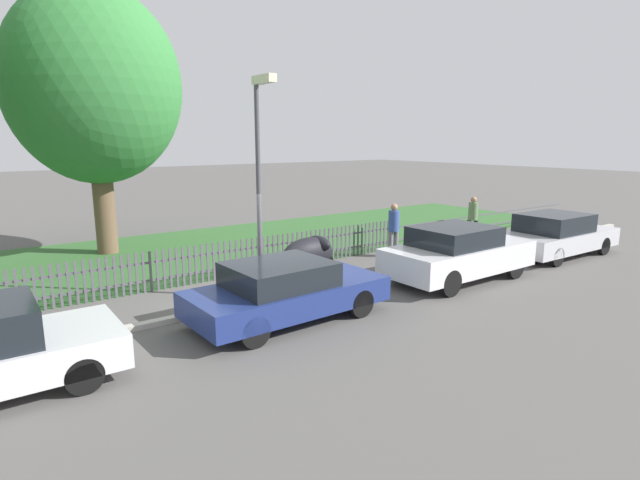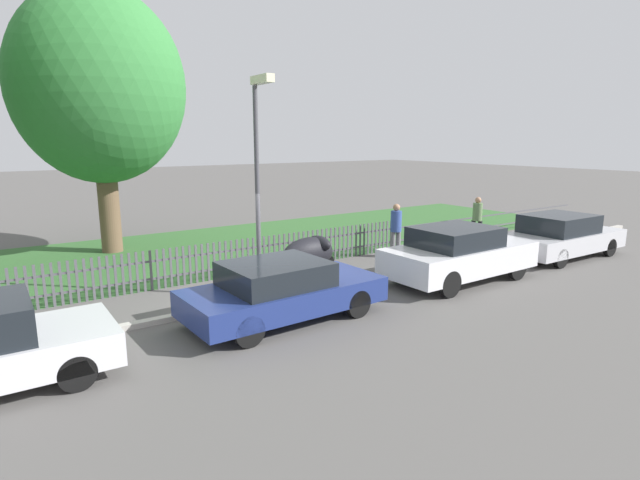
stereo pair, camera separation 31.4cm
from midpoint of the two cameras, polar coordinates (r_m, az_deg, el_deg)
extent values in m
plane|color=#565451|center=(11.73, -5.94, -7.23)|extent=(120.00, 120.00, 0.00)
cube|color=#B2ADA3|center=(11.79, -6.18, -6.82)|extent=(34.94, 0.20, 0.12)
cube|color=#33602D|center=(17.37, -16.14, -1.45)|extent=(34.94, 7.72, 0.01)
cube|color=#4C4C51|center=(13.81, -11.02, -3.25)|extent=(34.94, 0.03, 0.05)
cube|color=#4C4C51|center=(13.71, -11.10, -1.41)|extent=(34.94, 0.03, 0.05)
cube|color=#4C4C51|center=(12.67, -32.16, -5.11)|extent=(0.06, 0.03, 1.03)
cube|color=#4C4C51|center=(12.67, -31.40, -5.03)|extent=(0.06, 0.03, 1.03)
cube|color=#4C4C51|center=(12.68, -30.63, -4.94)|extent=(0.06, 0.03, 1.03)
cube|color=#4C4C51|center=(12.69, -29.88, -4.85)|extent=(0.06, 0.03, 1.03)
cube|color=#4C4C51|center=(12.70, -29.12, -4.75)|extent=(0.06, 0.03, 1.03)
cube|color=#4C4C51|center=(12.72, -28.36, -4.66)|extent=(0.06, 0.03, 1.03)
cube|color=#4C4C51|center=(12.73, -27.61, -4.57)|extent=(0.06, 0.03, 1.03)
cube|color=#4C4C51|center=(12.75, -26.86, -4.48)|extent=(0.06, 0.03, 1.03)
cube|color=#4C4C51|center=(12.77, -26.11, -4.38)|extent=(0.06, 0.03, 1.03)
cube|color=#4C4C51|center=(12.80, -25.36, -4.29)|extent=(0.06, 0.03, 1.03)
cube|color=#4C4C51|center=(12.82, -24.62, -4.19)|extent=(0.06, 0.03, 1.03)
cube|color=#4C4C51|center=(12.85, -23.88, -4.10)|extent=(0.06, 0.03, 1.03)
cube|color=#4C4C51|center=(12.88, -23.14, -4.01)|extent=(0.06, 0.03, 1.03)
cube|color=#4C4C51|center=(12.91, -22.41, -3.91)|extent=(0.06, 0.03, 1.03)
cube|color=#4C4C51|center=(12.95, -21.68, -3.81)|extent=(0.06, 0.03, 1.03)
cube|color=#4C4C51|center=(12.98, -20.96, -3.72)|extent=(0.06, 0.03, 1.03)
cube|color=#4C4C51|center=(13.02, -20.24, -3.62)|extent=(0.06, 0.03, 1.03)
cube|color=#4C4C51|center=(13.06, -19.52, -3.53)|extent=(0.06, 0.03, 1.03)
cube|color=#4C4C51|center=(13.11, -18.81, -3.43)|extent=(0.06, 0.03, 1.03)
cube|color=#4C4C51|center=(13.15, -18.10, -3.34)|extent=(0.06, 0.03, 1.03)
cube|color=#4C4C51|center=(13.20, -17.40, -3.24)|extent=(0.06, 0.03, 1.03)
cube|color=#4C4C51|center=(13.25, -16.71, -3.15)|extent=(0.06, 0.03, 1.03)
cube|color=#4C4C51|center=(13.30, -16.02, -3.05)|extent=(0.06, 0.03, 1.03)
cube|color=#4C4C51|center=(13.35, -15.33, -2.96)|extent=(0.06, 0.03, 1.03)
cube|color=#4C4C51|center=(13.40, -14.65, -2.87)|extent=(0.06, 0.03, 1.03)
cube|color=#4C4C51|center=(13.46, -13.98, -2.77)|extent=(0.06, 0.03, 1.03)
cube|color=#4C4C51|center=(13.52, -13.31, -2.68)|extent=(0.06, 0.03, 1.03)
cube|color=#4C4C51|center=(13.58, -12.65, -2.59)|extent=(0.06, 0.03, 1.03)
cube|color=#4C4C51|center=(13.64, -11.99, -2.49)|extent=(0.06, 0.03, 1.03)
cube|color=#4C4C51|center=(13.70, -11.34, -2.40)|extent=(0.06, 0.03, 1.03)
cube|color=#4C4C51|center=(13.77, -10.70, -2.31)|extent=(0.06, 0.03, 1.03)
cube|color=#4C4C51|center=(13.84, -10.06, -2.22)|extent=(0.06, 0.03, 1.03)
cube|color=#4C4C51|center=(13.90, -9.43, -2.13)|extent=(0.06, 0.03, 1.03)
cube|color=#4C4C51|center=(13.98, -8.80, -2.04)|extent=(0.06, 0.03, 1.03)
cube|color=#4C4C51|center=(14.05, -8.18, -1.95)|extent=(0.06, 0.03, 1.03)
cube|color=#4C4C51|center=(14.12, -7.57, -1.87)|extent=(0.06, 0.03, 1.03)
cube|color=#4C4C51|center=(14.20, -6.97, -1.78)|extent=(0.06, 0.03, 1.03)
cube|color=#4C4C51|center=(14.27, -6.37, -1.69)|extent=(0.06, 0.03, 1.03)
cube|color=#4C4C51|center=(14.35, -5.78, -1.61)|extent=(0.06, 0.03, 1.03)
cube|color=#4C4C51|center=(14.43, -5.19, -1.52)|extent=(0.06, 0.03, 1.03)
cube|color=#4C4C51|center=(14.52, -4.61, -1.44)|extent=(0.06, 0.03, 1.03)
cube|color=#4C4C51|center=(14.60, -4.04, -1.35)|extent=(0.06, 0.03, 1.03)
cube|color=#4C4C51|center=(14.68, -3.47, -1.27)|extent=(0.06, 0.03, 1.03)
cube|color=#4C4C51|center=(14.77, -2.91, -1.19)|extent=(0.06, 0.03, 1.03)
cube|color=#4C4C51|center=(14.86, -2.36, -1.11)|extent=(0.06, 0.03, 1.03)
cube|color=#4C4C51|center=(14.95, -1.81, -1.03)|extent=(0.06, 0.03, 1.03)
cube|color=#4C4C51|center=(15.04, -1.27, -0.95)|extent=(0.06, 0.03, 1.03)
cube|color=#4C4C51|center=(15.13, -0.74, -0.87)|extent=(0.06, 0.03, 1.03)
cube|color=#4C4C51|center=(15.22, -0.21, -0.79)|extent=(0.06, 0.03, 1.03)
cube|color=#4C4C51|center=(15.32, 0.31, -0.72)|extent=(0.06, 0.03, 1.03)
cube|color=#4C4C51|center=(15.41, 0.82, -0.64)|extent=(0.06, 0.03, 1.03)
cube|color=#4C4C51|center=(15.51, 1.33, -0.57)|extent=(0.06, 0.03, 1.03)
cube|color=#4C4C51|center=(15.61, 1.83, -0.49)|extent=(0.06, 0.03, 1.03)
cube|color=#4C4C51|center=(15.71, 2.32, -0.42)|extent=(0.06, 0.03, 1.03)
cube|color=#4C4C51|center=(15.81, 2.81, -0.35)|extent=(0.06, 0.03, 1.03)
cube|color=#4C4C51|center=(15.91, 3.29, -0.28)|extent=(0.06, 0.03, 1.03)
cube|color=#4C4C51|center=(16.01, 3.77, -0.21)|extent=(0.06, 0.03, 1.03)
cube|color=#4C4C51|center=(16.12, 4.24, -0.14)|extent=(0.06, 0.03, 1.03)
cube|color=#4C4C51|center=(16.22, 4.70, -0.07)|extent=(0.06, 0.03, 1.03)
cube|color=#4C4C51|center=(16.33, 5.16, 0.00)|extent=(0.06, 0.03, 1.03)
cube|color=#4C4C51|center=(16.43, 5.61, 0.06)|extent=(0.06, 0.03, 1.03)
cube|color=#4C4C51|center=(16.54, 6.06, 0.13)|extent=(0.06, 0.03, 1.03)
cube|color=#4C4C51|center=(16.65, 6.50, 0.19)|extent=(0.06, 0.03, 1.03)
cube|color=#4C4C51|center=(16.76, 6.94, 0.26)|extent=(0.06, 0.03, 1.03)
cube|color=#4C4C51|center=(16.87, 7.36, 0.32)|extent=(0.06, 0.03, 1.03)
cube|color=#4C4C51|center=(16.99, 7.79, 0.38)|extent=(0.06, 0.03, 1.03)
cube|color=#4C4C51|center=(17.10, 8.20, 0.45)|extent=(0.06, 0.03, 1.03)
cube|color=#4C4C51|center=(17.21, 8.62, 0.51)|extent=(0.06, 0.03, 1.03)
cube|color=#4C4C51|center=(17.33, 9.02, 0.57)|extent=(0.06, 0.03, 1.03)
cube|color=#4C4C51|center=(17.44, 9.43, 0.63)|extent=(0.06, 0.03, 1.03)
cylinder|color=black|center=(10.04, -26.62, -9.98)|extent=(0.57, 0.15, 0.57)
cylinder|color=black|center=(8.53, -25.05, -13.62)|extent=(0.57, 0.15, 0.57)
cube|color=navy|center=(10.57, -3.23, -6.35)|extent=(4.28, 1.97, 0.52)
cube|color=black|center=(10.31, -4.24, -3.88)|extent=(2.08, 1.72, 0.49)
cylinder|color=black|center=(12.01, -0.22, -5.20)|extent=(0.61, 0.16, 0.60)
cylinder|color=black|center=(10.75, 5.22, -7.28)|extent=(0.61, 0.16, 0.60)
cylinder|color=black|center=(10.75, -11.66, -7.48)|extent=(0.61, 0.16, 0.60)
cylinder|color=black|center=(9.31, -7.13, -10.34)|extent=(0.61, 0.16, 0.60)
cube|color=silver|center=(13.91, 16.28, -1.97)|extent=(4.36, 1.87, 0.69)
cube|color=black|center=(13.62, 15.85, 0.36)|extent=(2.10, 1.68, 0.51)
cylinder|color=black|center=(15.53, 16.90, -1.75)|extent=(0.66, 0.14, 0.66)
cylinder|color=black|center=(14.57, 22.20, -2.97)|extent=(0.66, 0.14, 0.66)
cylinder|color=black|center=(13.55, 9.77, -3.31)|extent=(0.66, 0.14, 0.66)
cylinder|color=black|center=(12.44, 15.35, -4.90)|extent=(0.66, 0.14, 0.66)
cube|color=#BCBCC1|center=(17.96, 26.31, -0.05)|extent=(4.52, 1.97, 0.57)
cube|color=black|center=(17.67, 26.10, 1.69)|extent=(2.19, 1.73, 0.57)
cylinder|color=black|center=(19.60, 26.18, 0.11)|extent=(0.59, 0.16, 0.58)
cylinder|color=black|center=(18.81, 30.63, -0.75)|extent=(0.59, 0.16, 0.58)
cylinder|color=black|center=(17.30, 21.46, -0.87)|extent=(0.59, 0.16, 0.58)
cylinder|color=black|center=(16.41, 26.31, -1.91)|extent=(0.59, 0.16, 0.58)
cylinder|color=black|center=(14.09, 1.30, -2.77)|extent=(0.57, 0.14, 0.57)
cylinder|color=black|center=(13.35, -2.84, -3.59)|extent=(0.57, 0.14, 0.57)
ellipsoid|color=black|center=(13.61, -0.72, -1.60)|extent=(1.69, 0.82, 0.91)
ellipsoid|color=black|center=(13.80, 0.56, -0.38)|extent=(0.44, 0.92, 0.42)
cylinder|color=brown|center=(17.98, -22.57, 4.54)|extent=(0.66, 0.66, 3.71)
ellipsoid|color=#337A38|center=(17.96, -23.47, 15.85)|extent=(5.36, 5.36, 6.17)
cylinder|color=black|center=(19.28, 17.52, 0.94)|extent=(0.15, 0.15, 0.82)
cylinder|color=black|center=(19.30, 18.23, 0.91)|extent=(0.15, 0.15, 0.82)
cylinder|color=#5B7A4C|center=(19.18, 18.01, 3.07)|extent=(0.48, 0.48, 0.65)
sphere|color=#A37556|center=(19.12, 18.09, 4.36)|extent=(0.22, 0.22, 0.22)
cylinder|color=slate|center=(16.21, 8.86, -0.53)|extent=(0.16, 0.16, 0.84)
cylinder|color=slate|center=(16.38, 9.46, -0.43)|extent=(0.16, 0.16, 0.84)
cylinder|color=#334C93|center=(16.16, 9.25, 2.13)|extent=(0.36, 0.36, 0.66)
sphere|color=#A37556|center=(16.09, 9.30, 3.69)|extent=(0.23, 0.23, 0.23)
cylinder|color=#47474C|center=(11.76, -6.39, 5.12)|extent=(0.11, 0.11, 4.92)
cube|color=beige|center=(11.46, -5.81, 17.81)|extent=(0.20, 0.76, 0.18)
camera|label=1|loc=(0.16, -89.32, 0.14)|focal=28.00mm
camera|label=2|loc=(0.16, 90.68, -0.14)|focal=28.00mm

